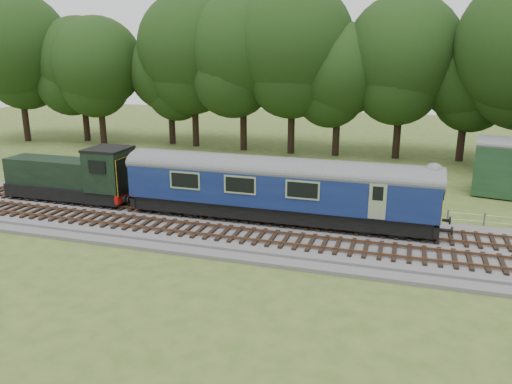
% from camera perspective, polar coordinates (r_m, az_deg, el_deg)
% --- Properties ---
extents(ground, '(120.00, 120.00, 0.00)m').
position_cam_1_polar(ground, '(29.86, -6.38, -3.92)').
color(ground, '#3D551F').
rests_on(ground, ground).
extents(ballast, '(70.00, 7.00, 0.35)m').
position_cam_1_polar(ballast, '(29.81, -6.39, -3.60)').
color(ballast, '#4C4C4F').
rests_on(ballast, ground).
extents(track_north, '(67.20, 2.40, 0.21)m').
position_cam_1_polar(track_north, '(30.94, -5.37, -2.36)').
color(track_north, black).
rests_on(track_north, ballast).
extents(track_south, '(67.20, 2.40, 0.21)m').
position_cam_1_polar(track_south, '(28.36, -7.70, -4.17)').
color(track_south, black).
rests_on(track_south, ballast).
extents(fence, '(64.00, 0.12, 1.00)m').
position_cam_1_polar(fence, '(33.81, -3.35, -1.46)').
color(fence, '#6B6054').
rests_on(fence, ground).
extents(tree_line, '(70.00, 8.00, 18.00)m').
position_cam_1_polar(tree_line, '(50.05, 3.72, 4.26)').
color(tree_line, black).
rests_on(tree_line, ground).
extents(dmu_railcar, '(18.05, 2.86, 3.88)m').
position_cam_1_polar(dmu_railcar, '(28.97, 2.45, 0.94)').
color(dmu_railcar, black).
rests_on(dmu_railcar, ground).
extents(shunter_loco, '(8.91, 2.60, 3.38)m').
position_cam_1_polar(shunter_loco, '(35.24, -20.01, 1.64)').
color(shunter_loco, black).
rests_on(shunter_loco, ground).
extents(worker, '(0.71, 0.67, 1.64)m').
position_cam_1_polar(worker, '(31.88, -13.30, -0.76)').
color(worker, '#FE510D').
rests_on(worker, ballast).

